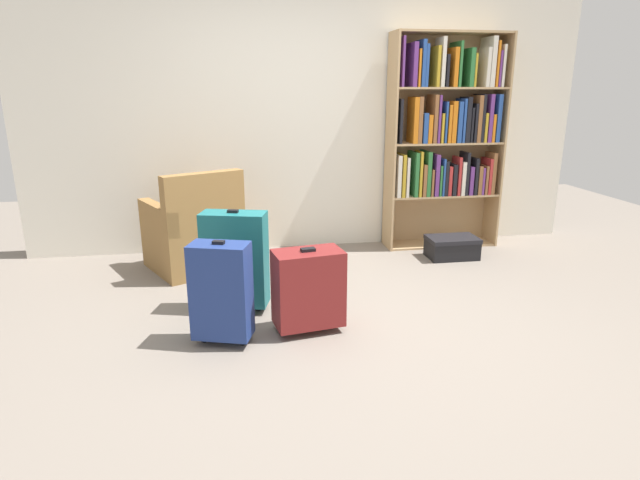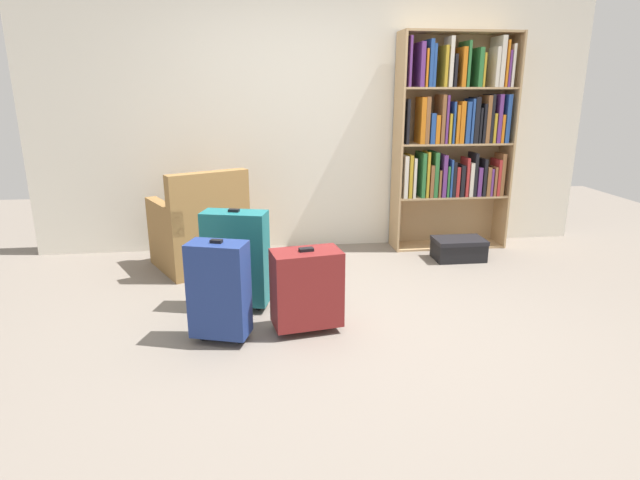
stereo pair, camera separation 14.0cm
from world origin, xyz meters
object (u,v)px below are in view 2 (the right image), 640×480
object	(u,v)px
storage_box	(459,248)
suitcase_teal	(236,258)
armchair	(200,233)
suitcase_navy_blue	(219,290)
mug	(258,256)
suitcase_dark_red	(307,288)
bookshelf	(454,133)

from	to	relation	value
storage_box	suitcase_teal	xyz separation A→B (m)	(-2.05, -0.90, 0.28)
armchair	suitcase_navy_blue	bearing A→B (deg)	-80.15
mug	suitcase_teal	bearing A→B (deg)	-98.43
suitcase_dark_red	bookshelf	bearing A→B (deg)	47.37
bookshelf	suitcase_teal	distance (m)	2.60
storage_box	suitcase_navy_blue	distance (m)	2.57
suitcase_navy_blue	suitcase_teal	bearing A→B (deg)	79.86
bookshelf	suitcase_dark_red	size ratio (longest dim) A/B	3.59
bookshelf	mug	distance (m)	2.24
bookshelf	mug	world-z (taller)	bookshelf
suitcase_dark_red	suitcase_teal	world-z (taller)	suitcase_teal
bookshelf	suitcase_navy_blue	size ratio (longest dim) A/B	3.06
mug	storage_box	world-z (taller)	storage_box
bookshelf	armchair	size ratio (longest dim) A/B	2.20
storage_box	suitcase_dark_red	size ratio (longest dim) A/B	0.81
armchair	suitcase_teal	distance (m)	1.04
armchair	storage_box	xyz separation A→B (m)	(2.40, -0.08, -0.21)
mug	suitcase_teal	xyz separation A→B (m)	(-0.16, -1.08, 0.34)
suitcase_navy_blue	storage_box	bearing A→B (deg)	33.45
bookshelf	storage_box	distance (m)	1.13
bookshelf	armchair	xyz separation A→B (m)	(-2.45, -0.37, -0.83)
mug	storage_box	bearing A→B (deg)	-5.41
mug	storage_box	xyz separation A→B (m)	(1.89, -0.18, 0.06)
mug	suitcase_navy_blue	bearing A→B (deg)	-98.99
suitcase_dark_red	suitcase_teal	distance (m)	0.64
bookshelf	storage_box	bearing A→B (deg)	-96.70
suitcase_dark_red	suitcase_navy_blue	xyz separation A→B (m)	(-0.56, -0.09, 0.05)
armchair	suitcase_dark_red	world-z (taller)	armchair
mug	suitcase_navy_blue	distance (m)	1.64
bookshelf	armchair	bearing A→B (deg)	-171.50
armchair	storage_box	bearing A→B (deg)	-1.91
armchair	mug	xyz separation A→B (m)	(0.51, 0.10, -0.27)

